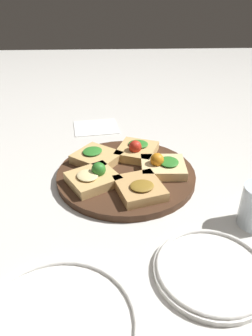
# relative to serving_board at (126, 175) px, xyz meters

# --- Properties ---
(ground_plane) EXTENTS (3.00, 3.00, 0.00)m
(ground_plane) POSITION_rel_serving_board_xyz_m (0.00, 0.00, -0.01)
(ground_plane) COLOR silver
(serving_board) EXTENTS (0.34, 0.34, 0.02)m
(serving_board) POSITION_rel_serving_board_xyz_m (0.00, 0.00, 0.00)
(serving_board) COLOR #422819
(serving_board) RESTS_ON ground_plane
(focaccia_slice_0) EXTENTS (0.14, 0.13, 0.05)m
(focaccia_slice_0) POSITION_rel_serving_board_xyz_m (0.08, 0.05, 0.02)
(focaccia_slice_0) COLOR tan
(focaccia_slice_0) RESTS_ON serving_board
(focaccia_slice_1) EXTENTS (0.12, 0.13, 0.03)m
(focaccia_slice_1) POSITION_rel_serving_board_xyz_m (-0.03, 0.09, 0.02)
(focaccia_slice_1) COLOR tan
(focaccia_slice_1) RESTS_ON serving_board
(focaccia_slice_2) EXTENTS (0.11, 0.10, 0.05)m
(focaccia_slice_2) POSITION_rel_serving_board_xyz_m (-0.09, 0.00, 0.02)
(focaccia_slice_2) COLOR #E5C689
(focaccia_slice_2) RESTS_ON serving_board
(focaccia_slice_3) EXTENTS (0.13, 0.13, 0.05)m
(focaccia_slice_3) POSITION_rel_serving_board_xyz_m (-0.03, -0.08, 0.02)
(focaccia_slice_3) COLOR tan
(focaccia_slice_3) RESTS_ON serving_board
(focaccia_slice_4) EXTENTS (0.14, 0.14, 0.03)m
(focaccia_slice_4) POSITION_rel_serving_board_xyz_m (0.07, -0.05, 0.02)
(focaccia_slice_4) COLOR tan
(focaccia_slice_4) RESTS_ON serving_board
(plate_left) EXTENTS (0.20, 0.20, 0.02)m
(plate_left) POSITION_rel_serving_board_xyz_m (-0.13, 0.30, -0.00)
(plate_left) COLOR white
(plate_left) RESTS_ON ground_plane
(plate_right) EXTENTS (0.25, 0.25, 0.02)m
(plate_right) POSITION_rel_serving_board_xyz_m (0.12, 0.39, -0.00)
(plate_right) COLOR white
(plate_right) RESTS_ON ground_plane
(napkin_stack) EXTENTS (0.15, 0.14, 0.00)m
(napkin_stack) POSITION_rel_serving_board_xyz_m (0.08, -0.30, -0.01)
(napkin_stack) COLOR white
(napkin_stack) RESTS_ON ground_plane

